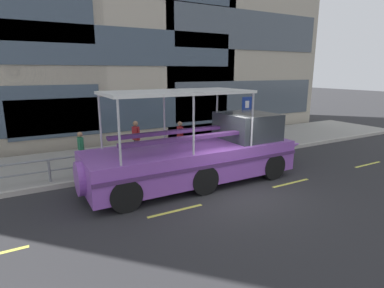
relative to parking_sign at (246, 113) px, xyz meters
The scene contains 11 objects.
ground_plane 5.96m from the parking_sign, 134.26° to the right, with size 120.00×120.00×0.00m, color #2B2B2D.
sidewalk 4.63m from the parking_sign, 158.20° to the left, with size 32.00×4.80×0.18m, color #99968E.
curb_edge 4.45m from the parking_sign, 166.82° to the right, with size 32.00×0.18×0.18m, color #B2ADA3.
lane_centreline 6.37m from the parking_sign, 130.40° to the right, with size 25.80×0.12×0.01m.
curb_guardrail 5.05m from the parking_sign, behind, with size 12.67×0.09×0.85m.
parking_sign is the anchor object (origin of this frame).
duck_tour_boat 5.06m from the parking_sign, 146.60° to the right, with size 9.70×2.64×3.42m.
pedestrian_near_bow 1.74m from the parking_sign, 140.15° to the left, with size 0.23×0.49×1.70m.
pedestrian_mid_left 3.73m from the parking_sign, behind, with size 0.22×0.47×1.62m.
pedestrian_mid_right 5.69m from the parking_sign, behind, with size 0.29×0.46×1.71m.
pedestrian_near_stern 8.10m from the parking_sign, behind, with size 0.21×0.43×1.51m.
Camera 1 is at (-6.15, -8.25, 4.07)m, focal length 28.91 mm.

